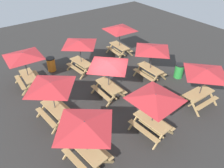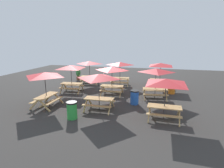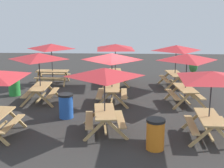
# 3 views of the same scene
# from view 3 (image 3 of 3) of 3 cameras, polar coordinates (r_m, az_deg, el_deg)

# --- Properties ---
(ground_plane) EXTENTS (31.25, 31.25, 0.00)m
(ground_plane) POSITION_cam_3_polar(r_m,az_deg,el_deg) (14.30, -0.02, -3.57)
(ground_plane) COLOR #33302D
(ground_plane) RESTS_ON ground
(picnic_table_0) EXTENTS (2.21, 2.21, 2.34)m
(picnic_table_0) POSITION_cam_3_polar(r_m,az_deg,el_deg) (10.61, -1.37, 1.33)
(picnic_table_0) COLOR tan
(picnic_table_0) RESTS_ON ground
(picnic_table_1) EXTENTS (2.02, 2.02, 2.34)m
(picnic_table_1) POSITION_cam_3_polar(r_m,az_deg,el_deg) (13.90, 0.00, 4.36)
(picnic_table_1) COLOR tan
(picnic_table_1) RESTS_ON ground
(picnic_table_2) EXTENTS (2.03, 2.03, 2.34)m
(picnic_table_2) POSITION_cam_3_polar(r_m,az_deg,el_deg) (17.91, -11.02, 6.26)
(picnic_table_2) COLOR tan
(picnic_table_2) RESTS_ON ground
(picnic_table_4) EXTENTS (2.82, 2.82, 2.34)m
(picnic_table_4) POSITION_cam_3_polar(r_m,az_deg,el_deg) (17.40, 0.62, 6.30)
(picnic_table_4) COLOR tan
(picnic_table_4) RESTS_ON ground
(picnic_table_5) EXTENTS (2.24, 2.24, 2.34)m
(picnic_table_5) POSITION_cam_3_polar(r_m,az_deg,el_deg) (17.24, 11.65, 5.95)
(picnic_table_5) COLOR tan
(picnic_table_5) RESTS_ON ground
(picnic_table_6) EXTENTS (2.83, 2.83, 2.34)m
(picnic_table_6) POSITION_cam_3_polar(r_m,az_deg,el_deg) (10.57, 17.79, 0.61)
(picnic_table_6) COLOR tan
(picnic_table_6) RESTS_ON ground
(picnic_table_7) EXTENTS (2.02, 2.02, 2.34)m
(picnic_table_7) POSITION_cam_3_polar(r_m,az_deg,el_deg) (14.44, -13.23, 4.35)
(picnic_table_7) COLOR tan
(picnic_table_7) RESTS_ON ground
(picnic_table_8) EXTENTS (2.20, 2.20, 2.34)m
(picnic_table_8) POSITION_cam_3_polar(r_m,az_deg,el_deg) (14.17, 13.54, 4.15)
(picnic_table_8) COLOR tan
(picnic_table_8) RESTS_ON ground
(trash_bin_blue) EXTENTS (0.59, 0.59, 0.98)m
(trash_bin_blue) POSITION_cam_3_polar(r_m,az_deg,el_deg) (12.50, -8.41, -3.96)
(trash_bin_blue) COLOR blue
(trash_bin_blue) RESTS_ON ground
(trash_bin_green) EXTENTS (0.59, 0.59, 0.98)m
(trash_bin_green) POSITION_cam_3_polar(r_m,az_deg,el_deg) (16.22, -17.44, -0.30)
(trash_bin_green) COLOR green
(trash_bin_green) RESTS_ON ground
(trash_bin_orange) EXTENTS (0.59, 0.59, 0.98)m
(trash_bin_orange) POSITION_cam_3_polar(r_m,az_deg,el_deg) (9.81, 7.93, -9.06)
(trash_bin_orange) COLOR orange
(trash_bin_orange) RESTS_ON ground
(potted_plant_0) EXTENTS (0.53, 0.53, 1.26)m
(potted_plant_0) POSITION_cam_3_polar(r_m,az_deg,el_deg) (19.58, 14.64, 2.81)
(potted_plant_0) COLOR #935138
(potted_plant_0) RESTS_ON ground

